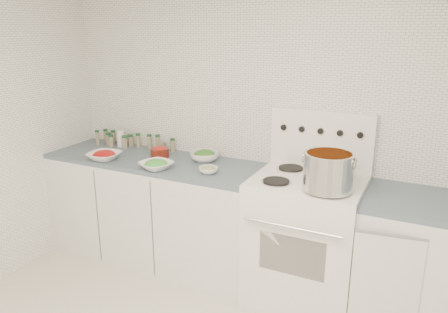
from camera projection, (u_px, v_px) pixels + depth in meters
room_walls at (147, 114)px, 2.04m from camera, size 3.54×3.04×2.52m
counter_left at (156, 209)px, 3.72m from camera, size 1.85×0.62×0.90m
stove at (306, 235)px, 3.16m from camera, size 0.76×0.70×1.36m
counter_right at (429, 268)px, 2.82m from camera, size 0.89×0.68×0.90m
stock_pot at (328, 170)px, 2.76m from camera, size 0.34×0.31×0.24m
bowl_tomato at (104, 156)px, 3.56m from camera, size 0.27×0.27×0.09m
bowl_snowpea at (156, 165)px, 3.33m from camera, size 0.30×0.30×0.08m
bowl_broccoli at (204, 156)px, 3.53m from camera, size 0.30×0.30×0.10m
bowl_zucchini at (208, 170)px, 3.24m from camera, size 0.18×0.18×0.06m
bowl_pepper at (160, 152)px, 3.63m from camera, size 0.15×0.15×0.09m
salt_canister at (121, 139)px, 3.96m from camera, size 0.09×0.09×0.14m
tin_can at (162, 146)px, 3.79m from camera, size 0.08×0.08×0.09m
spice_cluster at (127, 140)px, 3.95m from camera, size 0.78×0.16×0.14m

